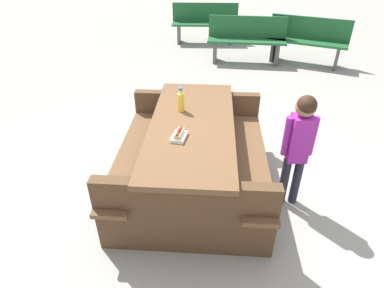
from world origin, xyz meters
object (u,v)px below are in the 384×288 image
(hotdog_tray, at_px, (179,135))
(park_bench_near, at_px, (247,39))
(child_in_coat, at_px, (299,139))
(park_bench_mid, at_px, (307,40))
(soda_bottle, at_px, (181,100))
(park_bench_far, at_px, (205,22))
(picnic_table, at_px, (192,151))

(hotdog_tray, relative_size, park_bench_near, 0.13)
(child_in_coat, xyz_separation_m, park_bench_mid, (-4.04, 1.21, -0.27))
(child_in_coat, bearing_deg, soda_bottle, -113.06)
(soda_bottle, bearing_deg, park_bench_far, 176.79)
(park_bench_far, bearing_deg, child_in_coat, 7.92)
(hotdog_tray, relative_size, park_bench_far, 0.13)
(soda_bottle, distance_m, park_bench_mid, 4.26)
(park_bench_mid, xyz_separation_m, park_bench_far, (-1.39, -1.96, 0.00))
(park_bench_mid, distance_m, park_bench_far, 2.41)
(hotdog_tray, distance_m, child_in_coat, 1.03)
(child_in_coat, height_order, park_bench_near, child_in_coat)
(picnic_table, bearing_deg, park_bench_near, 166.08)
(hotdog_tray, relative_size, park_bench_mid, 0.13)
(picnic_table, xyz_separation_m, hotdog_tray, (0.26, -0.10, 0.34))
(picnic_table, height_order, park_bench_mid, park_bench_mid)
(park_bench_mid, height_order, park_bench_far, same)
(hotdog_tray, relative_size, child_in_coat, 0.18)
(picnic_table, xyz_separation_m, child_in_coat, (0.19, 0.92, 0.28))
(park_bench_mid, relative_size, park_bench_far, 1.02)
(picnic_table, height_order, soda_bottle, soda_bottle)
(hotdog_tray, xyz_separation_m, park_bench_far, (-5.50, 0.27, -0.33))
(park_bench_near, relative_size, park_bench_mid, 1.00)
(hotdog_tray, xyz_separation_m, park_bench_near, (-4.15, 1.07, -0.33))
(hotdog_tray, distance_m, park_bench_mid, 4.69)
(picnic_table, distance_m, child_in_coat, 0.98)
(hotdog_tray, xyz_separation_m, park_bench_mid, (-4.11, 2.23, -0.33))
(park_bench_near, relative_size, park_bench_far, 1.02)
(soda_bottle, xyz_separation_m, park_bench_near, (-3.65, 1.08, -0.41))
(hotdog_tray, bearing_deg, park_bench_far, 177.21)
(soda_bottle, bearing_deg, park_bench_near, 163.53)
(park_bench_mid, bearing_deg, soda_bottle, -31.90)
(picnic_table, xyz_separation_m, park_bench_near, (-3.89, 0.96, 0.00))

